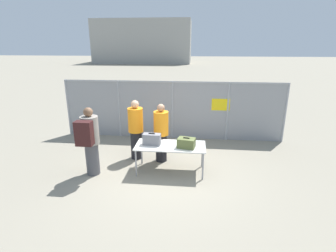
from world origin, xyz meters
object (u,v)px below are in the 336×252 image
at_px(security_worker_far, 136,129).
at_px(utility_trailer, 209,115).
at_px(security_worker_near, 161,132).
at_px(inspection_table, 170,147).
at_px(suitcase_olive, 186,143).
at_px(traveler_hooded, 90,139).
at_px(suitcase_grey, 152,139).

bearing_deg(security_worker_far, utility_trailer, -94.93).
bearing_deg(security_worker_near, inspection_table, 97.67).
relative_size(inspection_table, utility_trailer, 0.48).
height_order(suitcase_olive, security_worker_near, security_worker_near).
xyz_separation_m(suitcase_olive, traveler_hooded, (-2.36, -0.28, 0.11)).
distance_m(inspection_table, suitcase_grey, 0.51).
xyz_separation_m(suitcase_grey, suitcase_olive, (0.88, -0.11, -0.02)).
distance_m(suitcase_olive, security_worker_near, 1.03).
bearing_deg(inspection_table, security_worker_far, 145.14).
xyz_separation_m(inspection_table, security_worker_near, (-0.32, 0.63, 0.18)).
distance_m(suitcase_grey, traveler_hooded, 1.53).
relative_size(suitcase_olive, security_worker_far, 0.27).
bearing_deg(security_worker_near, utility_trailer, -132.89).
relative_size(traveler_hooded, utility_trailer, 0.47).
bearing_deg(utility_trailer, suitcase_olive, -100.55).
bearing_deg(suitcase_olive, utility_trailer, 79.45).
relative_size(suitcase_grey, suitcase_olive, 0.96).
xyz_separation_m(suitcase_olive, security_worker_near, (-0.72, 0.74, 0.00)).
xyz_separation_m(inspection_table, suitcase_grey, (-0.48, -0.00, 0.20)).
height_order(suitcase_grey, traveler_hooded, traveler_hooded).
height_order(traveler_hooded, security_worker_far, traveler_hooded).
distance_m(suitcase_olive, security_worker_far, 1.69).
height_order(inspection_table, suitcase_grey, suitcase_grey).
relative_size(suitcase_olive, traveler_hooded, 0.27).
bearing_deg(suitcase_grey, suitcase_olive, -7.19).
bearing_deg(traveler_hooded, security_worker_near, 37.40).
bearing_deg(suitcase_grey, inspection_table, 0.24).
relative_size(suitcase_olive, security_worker_near, 0.28).
height_order(inspection_table, suitcase_olive, suitcase_olive).
relative_size(inspection_table, suitcase_olive, 3.77).
bearing_deg(suitcase_grey, security_worker_far, 128.17).
xyz_separation_m(suitcase_grey, security_worker_near, (0.16, 0.63, -0.02)).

